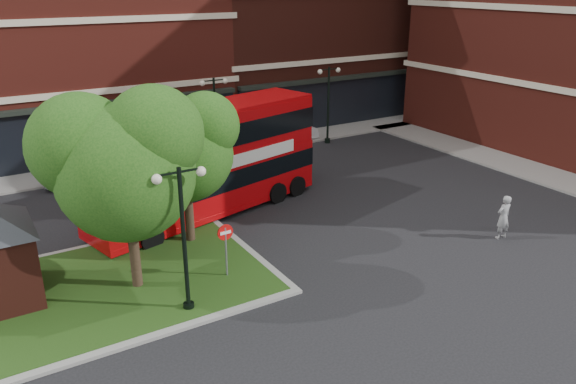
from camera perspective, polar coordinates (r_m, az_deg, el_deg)
ground at (r=21.29m, az=4.20°, el=-8.05°), size 120.00×120.00×0.00m
pavement_far at (r=34.97m, az=-11.52°, el=3.48°), size 44.00×3.00×0.12m
pavement_side at (r=33.89m, az=25.60°, el=1.23°), size 3.00×28.00×0.12m
terrace_far_right at (r=46.43m, az=1.49°, el=18.08°), size 18.00×12.00×16.00m
traffic_island at (r=21.00m, az=-19.34°, el=-9.52°), size 12.60×7.60×0.15m
tree_island_west at (r=19.02m, az=-16.64°, el=3.23°), size 5.40×4.71×7.21m
tree_island_east at (r=22.30m, az=-10.73°, el=4.81°), size 4.46×3.90×6.29m
lamp_island at (r=17.87m, az=-10.57°, el=-4.14°), size 1.72×0.36×5.00m
lamp_far_left at (r=33.15m, az=-7.40°, el=7.74°), size 1.72×0.36×5.00m
lamp_far_right at (r=37.01m, az=4.12°, el=9.23°), size 1.72×0.36×5.00m
bus at (r=25.53m, az=-8.36°, el=3.80°), size 11.75×5.39×4.38m
woman at (r=25.10m, az=21.04°, el=-2.39°), size 0.72×0.49×1.91m
car_silver at (r=31.57m, az=-19.92°, el=1.97°), size 4.34×2.08×1.43m
car_white at (r=37.44m, az=-0.32°, el=6.15°), size 4.59×1.70×1.50m
no_entry_sign at (r=20.18m, az=-6.36°, el=-4.92°), size 0.59×0.07×2.15m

